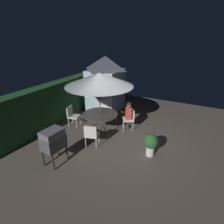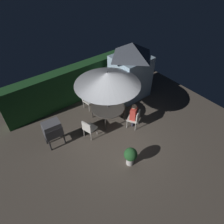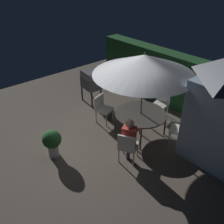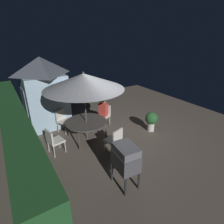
# 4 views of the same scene
# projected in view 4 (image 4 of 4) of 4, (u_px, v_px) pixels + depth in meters

# --- Properties ---
(ground_plane) EXTENTS (11.00, 11.00, 0.00)m
(ground_plane) POSITION_uv_depth(u_px,v_px,m) (119.00, 134.00, 7.23)
(ground_plane) COLOR brown
(hedge_backdrop) EXTENTS (7.13, 0.60, 1.87)m
(hedge_backdrop) POSITION_uv_depth(u_px,v_px,m) (18.00, 139.00, 5.14)
(hedge_backdrop) COLOR #1E4C23
(hedge_backdrop) RESTS_ON ground
(garden_shed) EXTENTS (1.83, 1.73, 2.89)m
(garden_shed) POSITION_uv_depth(u_px,v_px,m) (44.00, 92.00, 7.55)
(garden_shed) COLOR #9EBCD1
(garden_shed) RESTS_ON ground
(patio_table) EXTENTS (1.52, 1.52, 0.73)m
(patio_table) POSITION_uv_depth(u_px,v_px,m) (86.00, 122.00, 6.67)
(patio_table) COLOR #47423D
(patio_table) RESTS_ON ground
(patio_umbrella) EXTENTS (2.76, 2.76, 2.56)m
(patio_umbrella) POSITION_uv_depth(u_px,v_px,m) (84.00, 81.00, 6.05)
(patio_umbrella) COLOR #4C4C51
(patio_umbrella) RESTS_ON ground
(bbq_grill) EXTENTS (0.74, 0.56, 1.20)m
(bbq_grill) POSITION_uv_depth(u_px,v_px,m) (126.00, 158.00, 4.50)
(bbq_grill) COLOR #47474C
(bbq_grill) RESTS_ON ground
(chair_near_shed) EXTENTS (0.63, 0.63, 0.90)m
(chair_near_shed) POSITION_uv_depth(u_px,v_px,m) (104.00, 114.00, 7.79)
(chair_near_shed) COLOR silver
(chair_near_shed) RESTS_ON ground
(chair_far_side) EXTENTS (0.62, 0.62, 0.90)m
(chair_far_side) POSITION_uv_depth(u_px,v_px,m) (63.00, 119.00, 7.31)
(chair_far_side) COLOR silver
(chair_far_side) RESTS_ON ground
(chair_toward_hedge) EXTENTS (0.54, 0.55, 0.90)m
(chair_toward_hedge) POSITION_uv_depth(u_px,v_px,m) (53.00, 140.00, 5.88)
(chair_toward_hedge) COLOR silver
(chair_toward_hedge) RESTS_ON ground
(chair_toward_house) EXTENTS (0.58, 0.58, 0.90)m
(chair_toward_house) POSITION_uv_depth(u_px,v_px,m) (115.00, 139.00, 5.92)
(chair_toward_house) COLOR silver
(chair_toward_house) RESTS_ON ground
(potted_plant_by_shed) EXTENTS (0.50, 0.50, 0.81)m
(potted_plant_by_shed) POSITION_uv_depth(u_px,v_px,m) (151.00, 120.00, 7.33)
(potted_plant_by_shed) COLOR silver
(potted_plant_by_shed) RESTS_ON ground
(person_in_red) EXTENTS (0.41, 0.38, 1.26)m
(person_in_red) POSITION_uv_depth(u_px,v_px,m) (103.00, 109.00, 7.61)
(person_in_red) COLOR #CC3D33
(person_in_red) RESTS_ON ground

